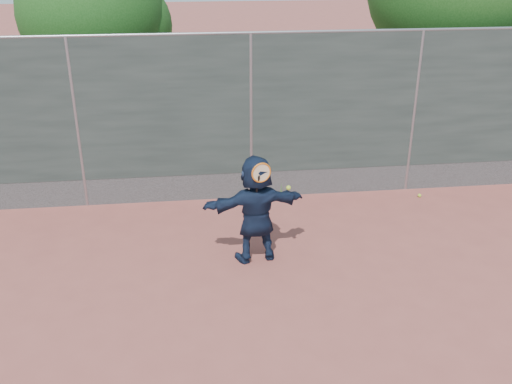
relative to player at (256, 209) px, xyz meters
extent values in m
plane|color=#9E4C42|center=(0.18, -1.26, -0.82)|extent=(80.00, 80.00, 0.00)
imported|color=#16233D|center=(0.00, 0.00, 0.00)|extent=(1.58, 0.71, 1.64)
sphere|color=#AFD12E|center=(3.31, 1.83, -0.79)|extent=(0.07, 0.07, 0.07)
cube|color=#38423D|center=(0.18, 2.24, 0.93)|extent=(20.00, 0.04, 2.50)
cube|color=slate|center=(0.18, 2.24, -0.57)|extent=(20.00, 0.03, 0.50)
cylinder|color=gray|center=(0.18, 2.24, 2.18)|extent=(20.00, 0.05, 0.05)
cylinder|color=gray|center=(-2.82, 2.24, 0.68)|extent=(0.06, 0.06, 3.00)
cylinder|color=gray|center=(0.18, 2.24, 0.68)|extent=(0.06, 0.06, 3.00)
cylinder|color=gray|center=(3.18, 2.24, 0.68)|extent=(0.06, 0.06, 3.00)
torus|color=orange|center=(0.05, -0.20, 0.65)|extent=(0.29, 0.11, 0.29)
cylinder|color=beige|center=(0.05, -0.20, 0.65)|extent=(0.24, 0.08, 0.25)
cylinder|color=black|center=(0.00, -0.18, 0.45)|extent=(0.06, 0.13, 0.33)
sphere|color=#AFD12E|center=(0.43, -0.22, 0.41)|extent=(0.07, 0.07, 0.07)
cylinder|color=#382314|center=(4.68, 4.44, 0.48)|extent=(0.28, 0.28, 2.60)
sphere|color=#23561C|center=(5.40, 4.64, 2.41)|extent=(2.52, 2.52, 2.52)
cylinder|color=#382314|center=(-2.82, 5.24, 0.28)|extent=(0.28, 0.28, 2.20)
sphere|color=#23561C|center=(-2.82, 5.24, 2.20)|extent=(3.00, 3.00, 3.00)
sphere|color=#23561C|center=(-2.22, 5.44, 1.90)|extent=(2.10, 2.10, 2.10)
cone|color=#387226|center=(0.43, 2.12, -0.69)|extent=(0.03, 0.03, 0.26)
cone|color=#387226|center=(0.73, 2.14, -0.67)|extent=(0.03, 0.03, 0.30)
cone|color=#387226|center=(0.08, 2.10, -0.71)|extent=(0.03, 0.03, 0.22)
camera|label=1|loc=(-0.91, -7.44, 3.61)|focal=40.00mm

